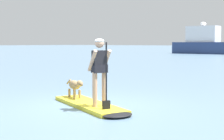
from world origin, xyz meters
TOP-DOWN VIEW (x-y plane):
  - ground_plane at (0.00, 0.00)m, footprint 400.00×400.00m
  - paddleboard at (0.21, -0.09)m, footprint 3.24×1.96m
  - person_paddler at (0.58, -0.25)m, footprint 0.68×0.60m
  - dog at (-0.83, 0.35)m, footprint 1.04×0.50m
  - moored_boat_starboard at (-14.62, 43.96)m, footprint 10.79×3.54m

SIDE VIEW (x-z plane):
  - ground_plane at x=0.00m, z-range 0.00..0.00m
  - paddleboard at x=0.21m, z-range 0.00..0.10m
  - dog at x=-0.83m, z-range 0.19..0.73m
  - person_paddler at x=0.58m, z-range 0.24..1.91m
  - moored_boat_starboard at x=-14.62m, z-range -0.87..4.04m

